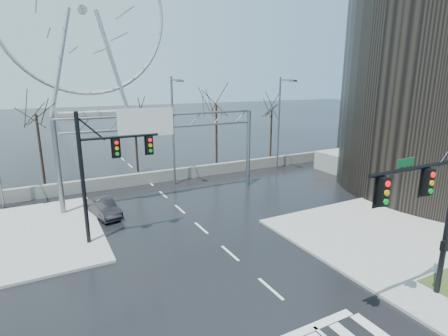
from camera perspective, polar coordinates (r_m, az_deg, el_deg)
ground at (r=17.76m, az=7.61°, el=-18.95°), size 260.00×260.00×0.00m
sidewalk_right_ext at (r=25.37m, az=23.83°, el=-9.34°), size 12.00×10.00×0.15m
sidewalk_far at (r=25.90m, az=-30.94°, el=-9.71°), size 10.00×12.00×0.15m
barrier_wall at (r=34.41m, az=-12.03°, el=-1.54°), size 52.00×0.50×1.10m
signal_mast_near at (r=16.81m, az=31.12°, el=-4.52°), size 5.52×0.41×8.00m
signal_mast_far at (r=21.69m, az=-19.29°, el=0.47°), size 4.72×0.41×8.00m
sign_gantry at (r=28.59m, az=-10.38°, el=4.89°), size 16.36×0.40×7.60m
streetlight_mid at (r=32.26m, az=-8.16°, el=7.28°), size 0.50×2.55×10.00m
streetlight_right at (r=38.02m, az=9.26°, el=8.26°), size 0.50×2.55×10.00m
tree_left at (r=35.66m, az=-28.23°, el=6.54°), size 3.75×3.75×7.50m
tree_center at (r=37.80m, az=-14.32°, el=6.88°), size 3.25×3.25×6.50m
tree_right at (r=39.87m, az=-1.26°, el=9.18°), size 3.90×3.90×7.80m
tree_far_right at (r=44.52m, az=7.78°, el=8.53°), size 3.40×3.40×6.80m
ferris_wheel at (r=109.11m, az=-22.03°, el=21.86°), size 45.00×6.00×50.91m
car at (r=27.04m, az=-19.04°, el=-6.15°), size 2.11×4.09×1.28m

